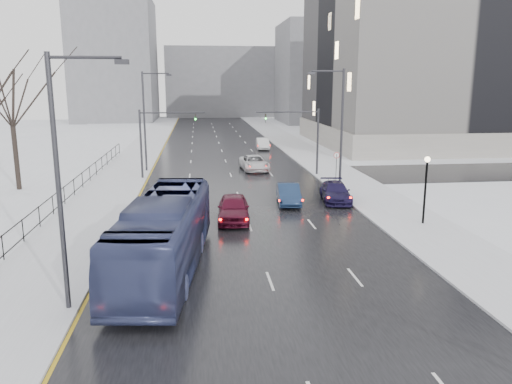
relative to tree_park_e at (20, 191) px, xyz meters
name	(u,v)px	position (x,y,z in m)	size (l,w,h in m)	color
road	(225,159)	(18.20, 16.00, 0.02)	(16.00, 150.00, 0.04)	black
cross_road	(231,177)	(18.20, 4.00, 0.02)	(130.00, 10.00, 0.04)	black
sidewalk_left	(135,160)	(7.70, 16.00, 0.08)	(5.00, 150.00, 0.16)	silver
sidewalk_right	(311,157)	(28.70, 16.00, 0.08)	(5.00, 150.00, 0.16)	silver
park_strip	(51,161)	(-1.80, 16.00, 0.06)	(14.00, 150.00, 0.12)	white
tree_park_e	(20,191)	(0.00, 0.00, 0.00)	(9.45, 9.45, 13.50)	black
iron_fence	(29,224)	(5.20, -14.00, 0.91)	(0.06, 70.00, 1.30)	black
streetlight_r_mid	(339,125)	(26.37, -4.00, 5.62)	(2.95, 0.25, 10.00)	#2D2D33
streetlight_l_near	(64,172)	(10.03, -24.00, 5.62)	(2.95, 0.25, 10.00)	#2D2D33
streetlight_l_far	(147,116)	(10.03, 8.00, 5.62)	(2.95, 0.25, 10.00)	#2D2D33
lamppost_r_mid	(426,180)	(29.20, -14.00, 2.94)	(0.36, 0.36, 4.28)	black
mast_signal_right	(307,134)	(25.53, 4.00, 4.11)	(6.10, 0.33, 6.50)	#2D2D33
mast_signal_left	(152,136)	(10.87, 4.00, 4.11)	(6.10, 0.33, 6.50)	#2D2D33
no_uturn_sign	(337,158)	(27.40, 0.00, 2.30)	(0.60, 0.06, 2.70)	#2D2D33
civic_building	(458,67)	(53.20, 28.00, 11.21)	(41.00, 31.00, 24.80)	gray
bldg_far_right	(333,73)	(46.20, 71.00, 11.00)	(24.00, 20.00, 22.00)	slate
bldg_far_left	(115,61)	(-3.80, 81.00, 14.00)	(18.00, 22.00, 28.00)	slate
bldg_far_center	(223,82)	(22.20, 96.00, 9.00)	(30.00, 18.00, 18.00)	slate
bus	(165,234)	(13.40, -20.04, 1.84)	(3.03, 12.95, 3.61)	navy
sedan_center_near	(233,208)	(17.28, -11.63, 0.90)	(2.03, 5.05, 1.72)	#4E0D22
sedan_right_near	(288,194)	(21.70, -7.39, 0.79)	(1.58, 4.54, 1.50)	#192B4B
sedan_right_cross	(254,163)	(20.79, 7.45, 0.81)	(2.54, 5.52, 1.53)	silver
sedan_right_far	(335,192)	(25.40, -7.02, 0.77)	(2.03, 5.00, 1.45)	#191339
sedan_right_distant	(263,144)	(23.83, 23.99, 0.80)	(1.60, 4.59, 1.51)	silver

